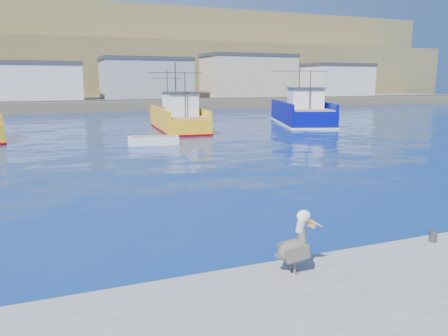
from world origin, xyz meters
name	(u,v)px	position (x,y,z in m)	size (l,w,h in m)	color
ground	(269,233)	(0.00, 0.00, 0.00)	(260.00, 260.00, 0.00)	navy
dock_bollards	(358,249)	(0.60, -3.40, 0.65)	(36.20, 0.20, 0.30)	#4C4C4C
far_shore	(73,64)	(0.00, 109.20, 8.98)	(200.00, 81.00, 24.00)	brown
trawler_yellow_b	(179,120)	(5.27, 28.86, 1.03)	(5.22, 11.30, 6.48)	yellow
trawler_blue	(301,113)	(19.66, 30.37, 1.16)	(8.88, 14.26, 6.79)	#030781
boat_orange	(171,112)	(7.44, 40.22, 1.00)	(3.95, 7.75, 5.98)	#C65A20
skiff_mid	(154,141)	(0.88, 20.20, 0.26)	(3.85, 1.99, 0.80)	silver
skiff_far	(321,115)	(26.61, 36.78, 0.29)	(3.21, 4.39, 0.91)	silver
pelican	(296,246)	(-1.28, -3.68, 1.10)	(1.13, 0.50, 1.39)	#595451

